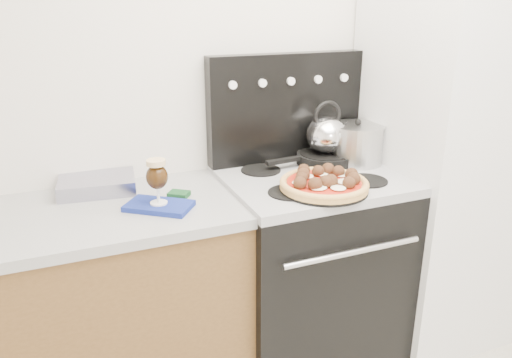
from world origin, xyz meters
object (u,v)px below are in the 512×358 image
oven_mitt (159,206)px  base_cabinet (58,326)px  tea_kettle (327,132)px  pizza (324,182)px  stove_body (308,272)px  fridge (443,153)px  stock_pot (356,145)px  beer_glass (157,182)px  pizza_pan (324,189)px  skillet (325,158)px

oven_mitt → base_cabinet: bearing=168.9°
base_cabinet → tea_kettle: (1.25, 0.11, 0.64)m
base_cabinet → pizza: 1.20m
stove_body → fridge: size_ratio=0.46×
stock_pot → beer_glass: bearing=-171.5°
fridge → pizza_pan: 0.76m
base_cabinet → tea_kettle: bearing=5.1°
pizza → tea_kettle: size_ratio=1.71×
base_cabinet → beer_glass: (0.42, -0.08, 0.58)m
stove_body → stock_pot: bearing=17.3°
oven_mitt → stock_pot: bearing=8.5°
oven_mitt → tea_kettle: bearing=13.0°
pizza_pan → tea_kettle: (0.19, 0.31, 0.15)m
beer_glass → pizza: 0.66m
pizza → stock_pot: bearing=39.3°
beer_glass → tea_kettle: size_ratio=0.85×
base_cabinet → beer_glass: bearing=-11.1°
stove_body → pizza: size_ratio=2.47×
oven_mitt → pizza: (0.65, -0.12, 0.05)m
oven_mitt → skillet: size_ratio=0.90×
pizza_pan → oven_mitt: bearing=169.6°
base_cabinet → pizza_pan: (1.06, -0.20, 0.50)m
oven_mitt → stock_pot: stock_pot is taller
beer_glass → skillet: size_ratio=0.65×
base_cabinet → fridge: 1.88m
beer_glass → pizza_pan: bearing=-10.4°
stove_body → stock_pot: (0.28, 0.09, 0.57)m
pizza_pan → stock_pot: stock_pot is taller
beer_glass → pizza_pan: beer_glass is taller
pizza → stock_pot: stock_pot is taller
base_cabinet → skillet: size_ratio=5.35×
fridge → stove_body: bearing=178.0°
stock_pot → pizza_pan: bearing=-140.7°
beer_glass → base_cabinet: bearing=168.9°
fridge → skillet: fridge is taller
stove_body → pizza_pan: (-0.04, -0.18, 0.49)m
beer_glass → pizza_pan: (0.65, -0.12, -0.08)m
beer_glass → pizza_pan: size_ratio=0.50×
skillet → tea_kettle: (-0.00, 0.00, 0.13)m
stock_pot → tea_kettle: bearing=160.5°
fridge → oven_mitt: 1.39m
fridge → stock_pot: bearing=165.0°
fridge → pizza: 0.76m
skillet → tea_kettle: bearing=180.0°
base_cabinet → beer_glass: 0.72m
pizza_pan → tea_kettle: tea_kettle is taller
stove_body → skillet: 0.54m
beer_glass → skillet: bearing=13.0°
pizza → stock_pot: size_ratio=1.49×
oven_mitt → pizza: size_ratio=0.69×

